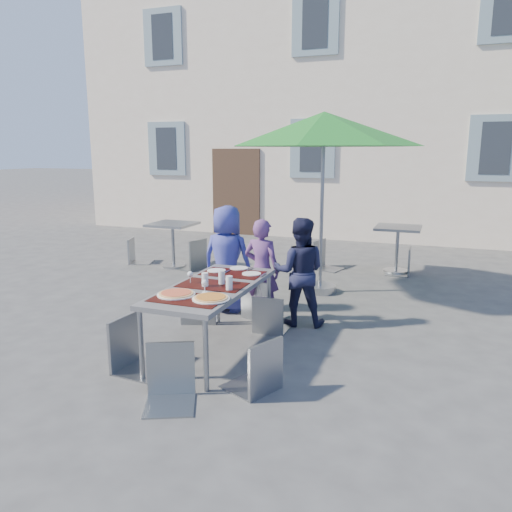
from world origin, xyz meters
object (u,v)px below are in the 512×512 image
at_px(pizza_near_right, 211,298).
at_px(chair_0, 198,278).
at_px(chair_1, 260,274).
at_px(chair_3, 131,312).
at_px(child_1, 262,270).
at_px(bg_chair_r_1, 404,245).
at_px(chair_5, 169,340).
at_px(bg_chair_l_0, 136,236).
at_px(cafe_table_0, 173,235).
at_px(bg_chair_l_1, 325,237).
at_px(pizza_near_left, 176,294).
at_px(dining_table, 212,290).
at_px(child_0, 227,259).
at_px(chair_2, 270,292).
at_px(bg_chair_r_0, 193,236).
at_px(cafe_table_1, 398,239).
at_px(patio_umbrella, 324,130).
at_px(child_2, 299,272).
at_px(chair_4, 258,333).

xyz_separation_m(pizza_near_right, chair_0, (-0.79, 1.29, -0.18)).
relative_size(chair_1, chair_3, 1.01).
distance_m(child_1, bg_chair_r_1, 3.48).
xyz_separation_m(chair_5, bg_chair_l_0, (-3.42, 4.60, -0.03)).
bearing_deg(cafe_table_0, bg_chair_l_1, 18.01).
height_order(pizza_near_left, chair_3, chair_3).
relative_size(chair_3, chair_5, 1.07).
distance_m(dining_table, child_0, 1.45).
height_order(chair_2, bg_chair_r_0, bg_chair_r_0).
relative_size(pizza_near_left, bg_chair_r_1, 0.41).
bearing_deg(dining_table, bg_chair_l_0, 133.55).
xyz_separation_m(pizza_near_right, bg_chair_r_0, (-2.21, 3.87, -0.14)).
xyz_separation_m(child_1, cafe_table_1, (1.39, 3.27, -0.06)).
xyz_separation_m(child_0, patio_umbrella, (0.98, 1.32, 1.72)).
xyz_separation_m(child_1, bg_chair_l_0, (-3.44, 2.30, -0.13)).
height_order(child_2, chair_3, child_2).
xyz_separation_m(bg_chair_r_0, bg_chair_r_1, (3.66, 0.91, -0.09)).
relative_size(bg_chair_l_0, bg_chair_r_1, 0.99).
bearing_deg(chair_5, patio_umbrella, 83.72).
relative_size(chair_0, chair_4, 1.04).
height_order(chair_4, chair_5, chair_5).
xyz_separation_m(child_1, bg_chair_r_1, (1.53, 3.12, -0.12)).
height_order(chair_3, cafe_table_0, chair_3).
xyz_separation_m(dining_table, chair_5, (0.12, -1.13, -0.13)).
height_order(chair_3, bg_chair_l_1, chair_3).
xyz_separation_m(pizza_near_left, chair_3, (-0.39, -0.22, -0.17)).
xyz_separation_m(chair_1, chair_4, (0.66, -1.88, -0.05)).
xyz_separation_m(pizza_near_right, patio_umbrella, (0.32, 3.20, 1.67)).
bearing_deg(chair_0, chair_5, -70.19).
bearing_deg(bg_chair_r_1, cafe_table_1, 131.53).
bearing_deg(cafe_table_0, pizza_near_right, -55.73).
bearing_deg(child_0, chair_0, 77.85).
bearing_deg(child_1, cafe_table_0, -35.55).
bearing_deg(chair_4, chair_2, 104.78).
distance_m(dining_table, patio_umbrella, 3.27).
xyz_separation_m(dining_table, child_1, (0.14, 1.17, -0.04)).
relative_size(chair_2, cafe_table_0, 1.04).
distance_m(chair_3, cafe_table_0, 4.50).
distance_m(child_0, bg_chair_r_1, 3.60).
height_order(dining_table, patio_umbrella, patio_umbrella).
distance_m(pizza_near_left, child_2, 1.85).
bearing_deg(chair_1, chair_0, -151.17).
relative_size(dining_table, patio_umbrella, 0.65).
bearing_deg(chair_0, bg_chair_r_0, 118.83).
height_order(chair_5, bg_chair_r_0, bg_chair_r_0).
bearing_deg(chair_4, child_1, 108.85).
relative_size(chair_2, bg_chair_r_0, 0.82).
bearing_deg(pizza_near_left, cafe_table_1, 70.96).
distance_m(chair_4, bg_chair_l_1, 4.99).
xyz_separation_m(child_0, cafe_table_0, (-1.99, 2.01, -0.12)).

